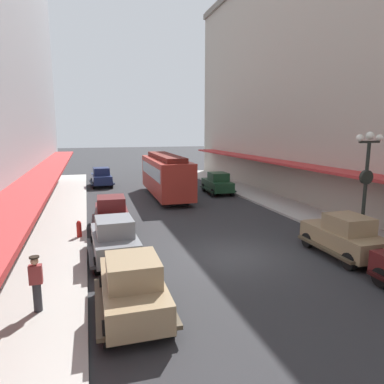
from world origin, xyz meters
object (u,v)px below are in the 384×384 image
(parked_car_2, at_px, (217,183))
(parked_car_4, at_px, (111,212))
(parked_car_1, at_px, (132,285))
(fire_hydrant, at_px, (79,229))
(pedestrian_0, at_px, (36,283))
(parked_car_0, at_px, (114,238))
(parked_car_5, at_px, (101,177))
(parked_car_6, at_px, (344,235))
(streetcar, at_px, (166,174))
(lamp_post_with_clock, at_px, (366,183))

(parked_car_2, bearing_deg, parked_car_4, -138.53)
(parked_car_1, relative_size, fire_hydrant, 5.21)
(parked_car_2, height_order, pedestrian_0, parked_car_2)
(parked_car_0, bearing_deg, fire_hydrant, 114.42)
(parked_car_2, height_order, parked_car_5, same)
(parked_car_1, height_order, parked_car_2, same)
(parked_car_2, relative_size, pedestrian_0, 2.58)
(parked_car_5, xyz_separation_m, parked_car_6, (9.15, -22.45, 0.00))
(parked_car_6, bearing_deg, pedestrian_0, -173.04)
(parked_car_4, distance_m, pedestrian_0, 9.10)
(parked_car_1, bearing_deg, streetcar, 74.31)
(parked_car_1, xyz_separation_m, parked_car_5, (0.16, 24.69, 0.00))
(fire_hydrant, bearing_deg, parked_car_5, 83.90)
(parked_car_0, relative_size, fire_hydrant, 5.24)
(lamp_post_with_clock, height_order, pedestrian_0, lamp_post_with_clock)
(parked_car_0, bearing_deg, parked_car_6, -14.47)
(parked_car_2, distance_m, pedestrian_0, 20.93)
(parked_car_4, bearing_deg, pedestrian_0, -107.39)
(parked_car_4, bearing_deg, parked_car_5, 89.62)
(parked_car_0, distance_m, parked_car_5, 20.01)
(pedestrian_0, bearing_deg, parked_car_0, 57.29)
(parked_car_4, height_order, lamp_post_with_clock, lamp_post_with_clock)
(streetcar, bearing_deg, parked_car_0, -111.54)
(parked_car_6, height_order, pedestrian_0, parked_car_6)
(streetcar, relative_size, fire_hydrant, 11.77)
(parked_car_0, height_order, parked_car_4, same)
(parked_car_1, distance_m, parked_car_4, 9.46)
(parked_car_2, relative_size, fire_hydrant, 5.26)
(parked_car_0, bearing_deg, parked_car_5, 89.10)
(parked_car_0, xyz_separation_m, parked_car_5, (0.31, 20.01, 0.00))
(parked_car_5, bearing_deg, parked_car_2, -36.37)
(parked_car_1, xyz_separation_m, lamp_post_with_clock, (11.12, 3.18, 2.04))
(parked_car_5, distance_m, pedestrian_0, 24.08)
(parked_car_1, relative_size, parked_car_6, 1.00)
(parked_car_6, distance_m, fire_hydrant, 12.34)
(pedestrian_0, bearing_deg, parked_car_5, 83.27)
(lamp_post_with_clock, bearing_deg, pedestrian_0, -170.11)
(parked_car_4, bearing_deg, parked_car_6, -37.96)
(pedestrian_0, bearing_deg, parked_car_2, 54.46)
(parked_car_0, bearing_deg, pedestrian_0, -122.71)
(parked_car_0, distance_m, streetcar, 13.93)
(parked_car_1, xyz_separation_m, pedestrian_0, (-2.66, 0.77, 0.07))
(pedestrian_0, bearing_deg, parked_car_4, 72.61)
(parked_car_0, distance_m, parked_car_4, 4.78)
(streetcar, height_order, fire_hydrant, streetcar)
(parked_car_0, height_order, lamp_post_with_clock, lamp_post_with_clock)
(parked_car_6, bearing_deg, parked_car_5, 112.18)
(parked_car_2, xyz_separation_m, parked_car_5, (-9.35, 6.88, 0.00))
(parked_car_2, distance_m, streetcar, 4.66)
(parked_car_0, xyz_separation_m, parked_car_6, (9.47, -2.44, 0.00))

